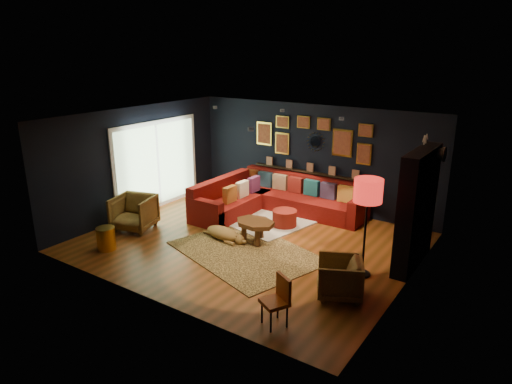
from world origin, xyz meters
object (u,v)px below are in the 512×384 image
Objects in this scene: pouf at (285,218)px; dog at (223,231)px; coffee_table at (255,225)px; armchair_left at (134,211)px; gold_stool at (106,238)px; sectional at (271,200)px; armchair_right at (340,276)px; orange_chair at (278,297)px; floor_lamp at (368,194)px.

pouf is 0.47× the size of dog.
coffee_table is 1.74× the size of pouf.
gold_stool is at bearing -88.93° from armchair_left.
dog is (0.07, -2.01, -0.12)m from sectional.
armchair_left is (-2.65, -0.89, 0.04)m from coffee_table.
armchair_right is (2.28, -2.11, 0.15)m from pouf.
orange_chair is at bearing -4.13° from gold_stool.
armchair_left is at bearing -143.70° from pouf.
coffee_table is 0.73m from dog.
pouf is at bearing 152.47° from floor_lamp.
sectional is 1.02m from pouf.
orange_chair is 0.66× the size of dog.
armchair_left is 5.00m from armchair_right.
sectional is 3.28m from armchair_left.
armchair_right reaches higher than gold_stool.
armchair_left is 1.83× the size of gold_stool.
orange_chair is at bearing -49.36° from coffee_table.
armchair_right is at bearing -42.81° from pouf.
sectional is 2.01m from dog.
sectional is 4.73× the size of armchair_right.
orange_chair is at bearing -33.78° from armchair_left.
floor_lamp is at bearing 106.53° from orange_chair.
sectional reaches higher than pouf.
armchair_left is at bearing 108.31° from gold_stool.
orange_chair reaches higher than pouf.
coffee_table is at bearing -93.34° from pouf.
sectional reaches higher than armchair_right.
dog is at bearing -130.00° from armchair_right.
sectional is at bearing 66.79° from gold_stool.
sectional reaches higher than gold_stool.
sectional is at bearing 149.17° from floor_lamp.
dog is at bearing 170.96° from orange_chair.
armchair_left is 1.18× the size of armchair_right.
pouf is 0.77× the size of armchair_right.
armchair_left reaches higher than orange_chair.
orange_chair reaches higher than armchair_right.
armchair_right is 1.32m from orange_chair.
armchair_left is 0.73× the size of dog.
armchair_right is 0.94× the size of orange_chair.
floor_lamp is (0.05, 0.90, 1.16)m from armchair_right.
floor_lamp is (3.11, -1.86, 1.20)m from sectional.
coffee_table reaches higher than pouf.
floor_lamp reaches higher than armchair_right.
coffee_table is 2.97m from orange_chair.
floor_lamp is at bearing 150.83° from armchair_right.
gold_stool is at bearing -113.21° from sectional.
orange_chair is at bearing -56.45° from sectional.
coffee_table is (0.72, -1.75, 0.07)m from sectional.
floor_lamp is at bearing 8.71° from dog.
gold_stool is 0.40× the size of dog.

